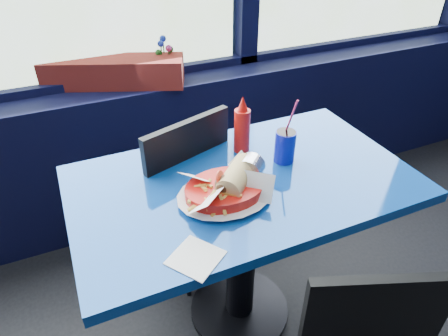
% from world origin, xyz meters
% --- Properties ---
extents(window_sill, '(5.00, 0.26, 0.80)m').
position_xyz_m(window_sill, '(0.00, 2.87, 0.40)').
color(window_sill, black).
rests_on(window_sill, ground).
extents(near_table, '(1.20, 0.70, 0.75)m').
position_xyz_m(near_table, '(0.30, 2.00, 0.57)').
color(near_table, black).
rests_on(near_table, ground).
extents(chair_near_back, '(0.51, 0.52, 0.90)m').
position_xyz_m(chair_near_back, '(0.21, 2.33, 0.52)').
color(chair_near_back, black).
rests_on(chair_near_back, ground).
extents(planter_box, '(0.69, 0.40, 0.13)m').
position_xyz_m(planter_box, '(0.04, 2.91, 0.87)').
color(planter_box, maroon).
rests_on(planter_box, window_sill).
extents(flower_vase, '(0.13, 0.14, 0.22)m').
position_xyz_m(flower_vase, '(0.29, 2.86, 0.87)').
color(flower_vase, silver).
rests_on(flower_vase, window_sill).
extents(food_basket, '(0.35, 0.35, 0.11)m').
position_xyz_m(food_basket, '(0.20, 1.93, 0.79)').
color(food_basket, red).
rests_on(food_basket, near_table).
extents(ketchup_bottle, '(0.06, 0.06, 0.23)m').
position_xyz_m(ketchup_bottle, '(0.38, 2.18, 0.85)').
color(ketchup_bottle, red).
rests_on(ketchup_bottle, near_table).
extents(soda_cup, '(0.08, 0.08, 0.26)m').
position_xyz_m(soda_cup, '(0.49, 2.05, 0.81)').
color(soda_cup, '#0E139A').
rests_on(soda_cup, near_table).
extents(napkin, '(0.18, 0.18, 0.00)m').
position_xyz_m(napkin, '(0.01, 1.72, 0.75)').
color(napkin, white).
rests_on(napkin, near_table).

